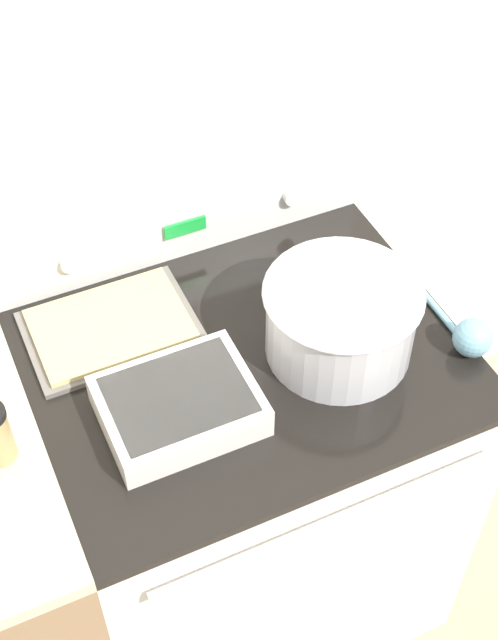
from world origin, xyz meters
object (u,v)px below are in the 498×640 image
(mixing_bowl, at_px, (341,317))
(casserole_dish, at_px, (179,404))
(baking_tray, at_px, (110,327))
(ladle, at_px, (469,335))

(mixing_bowl, relative_size, casserole_dish, 1.08)
(mixing_bowl, xyz_separation_m, baking_tray, (-0.38, 0.23, -0.08))
(casserole_dish, relative_size, baking_tray, 0.84)
(mixing_bowl, bearing_deg, casserole_dish, -175.71)
(ladle, bearing_deg, casserole_dish, 172.39)
(baking_tray, relative_size, ladle, 1.20)
(baking_tray, height_order, ladle, ladle)
(baking_tray, xyz_separation_m, ladle, (0.61, -0.33, 0.02))
(casserole_dish, distance_m, ladle, 0.57)
(ladle, bearing_deg, baking_tray, 151.74)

